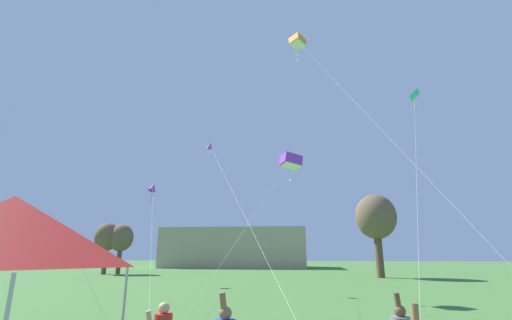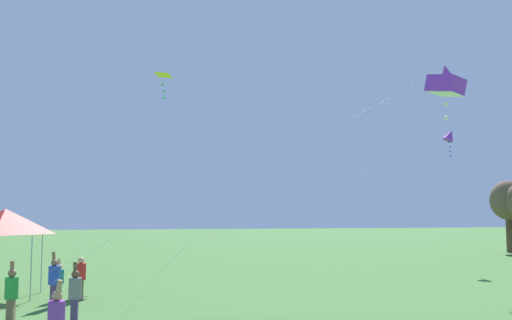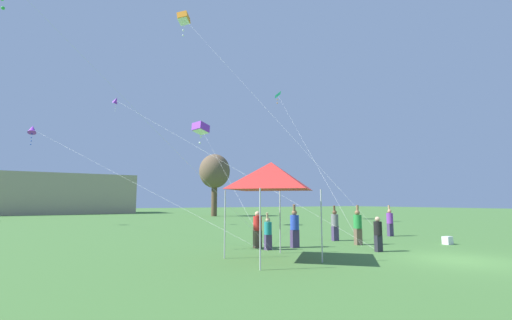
{
  "view_description": "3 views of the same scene",
  "coord_description": "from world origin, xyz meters",
  "px_view_note": "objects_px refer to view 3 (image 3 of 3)",
  "views": [
    {
      "loc": [
        -1.81,
        -1.38,
        2.95
      ],
      "look_at": [
        -3.6,
        14.96,
        7.33
      ],
      "focal_mm": 24.0,
      "sensor_mm": 36.0,
      "label": 1
    },
    {
      "loc": [
        20.31,
        9.21,
        3.63
      ],
      "look_at": [
        -1.84,
        13.89,
        5.74
      ],
      "focal_mm": 40.0,
      "sensor_mm": 36.0,
      "label": 2
    },
    {
      "loc": [
        -13.78,
        -7.61,
        2.27
      ],
      "look_at": [
        -0.4,
        14.69,
        5.41
      ],
      "focal_mm": 24.0,
      "sensor_mm": 36.0,
      "label": 3
    }
  ],
  "objects_px": {
    "festival_tent": "(271,176)",
    "kite_purple_diamond_5": "(116,101)",
    "cooler_box": "(448,240)",
    "kite_cyan_delta_3": "(278,96)",
    "person_grey_shirt": "(335,224)",
    "person_red_shirt": "(257,228)",
    "kite_purple_diamond_1": "(33,129)",
    "kite_orange_box_6": "(184,19)",
    "person_teal_shirt": "(268,232)",
    "person_purple_shirt": "(390,221)",
    "kite_purple_box_4": "(201,128)",
    "person_blue_shirt": "(295,226)",
    "person_black_shirt": "(378,233)",
    "person_green_shirt": "(358,225)"
  },
  "relations": [
    {
      "from": "person_red_shirt",
      "to": "kite_purple_diamond_5",
      "type": "distance_m",
      "value": 22.58
    },
    {
      "from": "person_red_shirt",
      "to": "person_purple_shirt",
      "type": "height_order",
      "value": "person_purple_shirt"
    },
    {
      "from": "cooler_box",
      "to": "kite_cyan_delta_3",
      "type": "bearing_deg",
      "value": 82.15
    },
    {
      "from": "kite_purple_diamond_1",
      "to": "person_green_shirt",
      "type": "bearing_deg",
      "value": -58.01
    },
    {
      "from": "person_green_shirt",
      "to": "kite_purple_diamond_1",
      "type": "xyz_separation_m",
      "value": [
        -15.83,
        25.35,
        8.04
      ]
    },
    {
      "from": "festival_tent",
      "to": "person_teal_shirt",
      "type": "height_order",
      "value": "festival_tent"
    },
    {
      "from": "person_grey_shirt",
      "to": "person_blue_shirt",
      "type": "bearing_deg",
      "value": -27.1
    },
    {
      "from": "kite_purple_box_4",
      "to": "cooler_box",
      "type": "bearing_deg",
      "value": -71.81
    },
    {
      "from": "cooler_box",
      "to": "kite_purple_box_4",
      "type": "distance_m",
      "value": 22.23
    },
    {
      "from": "festival_tent",
      "to": "person_purple_shirt",
      "type": "height_order",
      "value": "festival_tent"
    },
    {
      "from": "person_purple_shirt",
      "to": "person_green_shirt",
      "type": "bearing_deg",
      "value": 163.54
    },
    {
      "from": "person_teal_shirt",
      "to": "person_purple_shirt",
      "type": "xyz_separation_m",
      "value": [
        10.33,
        1.21,
        0.13
      ]
    },
    {
      "from": "festival_tent",
      "to": "kite_purple_diamond_1",
      "type": "relative_size",
      "value": 0.15
    },
    {
      "from": "person_teal_shirt",
      "to": "kite_purple_diamond_1",
      "type": "height_order",
      "value": "kite_purple_diamond_1"
    },
    {
      "from": "cooler_box",
      "to": "kite_purple_diamond_5",
      "type": "distance_m",
      "value": 29.33
    },
    {
      "from": "festival_tent",
      "to": "person_black_shirt",
      "type": "distance_m",
      "value": 5.98
    },
    {
      "from": "person_green_shirt",
      "to": "person_blue_shirt",
      "type": "height_order",
      "value": "person_blue_shirt"
    },
    {
      "from": "cooler_box",
      "to": "kite_cyan_delta_3",
      "type": "xyz_separation_m",
      "value": [
        2.7,
        19.59,
        13.68
      ]
    },
    {
      "from": "person_black_shirt",
      "to": "cooler_box",
      "type": "bearing_deg",
      "value": 62.92
    },
    {
      "from": "person_teal_shirt",
      "to": "person_red_shirt",
      "type": "bearing_deg",
      "value": -127.12
    },
    {
      "from": "person_blue_shirt",
      "to": "person_red_shirt",
      "type": "bearing_deg",
      "value": -65.91
    },
    {
      "from": "person_grey_shirt",
      "to": "kite_purple_diamond_5",
      "type": "height_order",
      "value": "kite_purple_diamond_5"
    },
    {
      "from": "kite_purple_diamond_5",
      "to": "kite_purple_diamond_1",
      "type": "bearing_deg",
      "value": 147.78
    },
    {
      "from": "person_black_shirt",
      "to": "kite_purple_diamond_1",
      "type": "distance_m",
      "value": 32.3
    },
    {
      "from": "kite_cyan_delta_3",
      "to": "person_grey_shirt",
      "type": "bearing_deg",
      "value": -113.4
    },
    {
      "from": "kite_purple_diamond_5",
      "to": "person_green_shirt",
      "type": "bearing_deg",
      "value": -66.63
    },
    {
      "from": "kite_purple_box_4",
      "to": "kite_orange_box_6",
      "type": "bearing_deg",
      "value": 83.44
    },
    {
      "from": "cooler_box",
      "to": "kite_purple_diamond_1",
      "type": "height_order",
      "value": "kite_purple_diamond_1"
    },
    {
      "from": "kite_purple_box_4",
      "to": "kite_purple_diamond_5",
      "type": "xyz_separation_m",
      "value": [
        -6.99,
        4.08,
        2.64
      ]
    },
    {
      "from": "cooler_box",
      "to": "kite_cyan_delta_3",
      "type": "distance_m",
      "value": 24.04
    },
    {
      "from": "person_grey_shirt",
      "to": "person_red_shirt",
      "type": "bearing_deg",
      "value": -40.76
    },
    {
      "from": "person_teal_shirt",
      "to": "person_purple_shirt",
      "type": "distance_m",
      "value": 10.4
    },
    {
      "from": "person_teal_shirt",
      "to": "kite_cyan_delta_3",
      "type": "bearing_deg",
      "value": -167.75
    },
    {
      "from": "festival_tent",
      "to": "kite_purple_diamond_5",
      "type": "distance_m",
      "value": 24.44
    },
    {
      "from": "person_black_shirt",
      "to": "kite_orange_box_6",
      "type": "relative_size",
      "value": 0.06
    },
    {
      "from": "cooler_box",
      "to": "person_red_shirt",
      "type": "bearing_deg",
      "value": 156.86
    },
    {
      "from": "person_green_shirt",
      "to": "cooler_box",
      "type": "bearing_deg",
      "value": 3.63
    },
    {
      "from": "person_black_shirt",
      "to": "person_grey_shirt",
      "type": "xyz_separation_m",
      "value": [
        1.39,
        4.21,
        0.13
      ]
    },
    {
      "from": "person_black_shirt",
      "to": "kite_cyan_delta_3",
      "type": "xyz_separation_m",
      "value": [
        8.01,
        19.49,
        13.04
      ]
    },
    {
      "from": "kite_cyan_delta_3",
      "to": "kite_purple_diamond_5",
      "type": "distance_m",
      "value": 16.63
    },
    {
      "from": "kite_purple_diamond_1",
      "to": "kite_orange_box_6",
      "type": "bearing_deg",
      "value": 2.86
    },
    {
      "from": "kite_purple_diamond_5",
      "to": "cooler_box",
      "type": "bearing_deg",
      "value": -60.32
    },
    {
      "from": "person_purple_shirt",
      "to": "kite_cyan_delta_3",
      "type": "bearing_deg",
      "value": 45.82
    },
    {
      "from": "person_purple_shirt",
      "to": "kite_purple_box_4",
      "type": "distance_m",
      "value": 18.59
    },
    {
      "from": "person_black_shirt",
      "to": "person_teal_shirt",
      "type": "relative_size",
      "value": 0.9
    },
    {
      "from": "kite_orange_box_6",
      "to": "person_red_shirt",
      "type": "bearing_deg",
      "value": -99.43
    },
    {
      "from": "person_black_shirt",
      "to": "kite_purple_diamond_5",
      "type": "bearing_deg",
      "value": 172.94
    },
    {
      "from": "cooler_box",
      "to": "person_green_shirt",
      "type": "height_order",
      "value": "person_green_shirt"
    },
    {
      "from": "cooler_box",
      "to": "kite_purple_diamond_1",
      "type": "bearing_deg",
      "value": 125.95
    },
    {
      "from": "person_black_shirt",
      "to": "festival_tent",
      "type": "bearing_deg",
      "value": -122.0
    }
  ]
}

